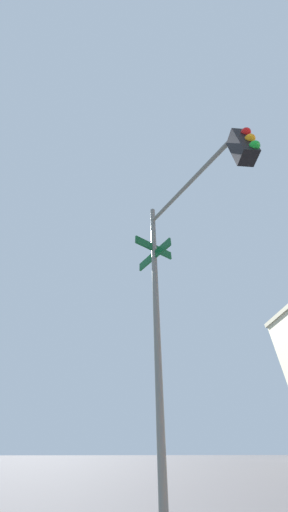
{
  "coord_description": "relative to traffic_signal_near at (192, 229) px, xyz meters",
  "views": [
    {
      "loc": [
        -3.27,
        -7.56,
        0.91
      ],
      "look_at": [
        -7.32,
        -7.27,
        4.28
      ],
      "focal_mm": 16.3,
      "sensor_mm": 36.0,
      "label": 1
    }
  ],
  "objects": [
    {
      "name": "traffic_signal_near",
      "position": [
        0.0,
        0.0,
        0.0
      ],
      "size": [
        2.87,
        1.91,
        5.74
      ],
      "color": "slate",
      "rests_on": "ground_plane"
    }
  ]
}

